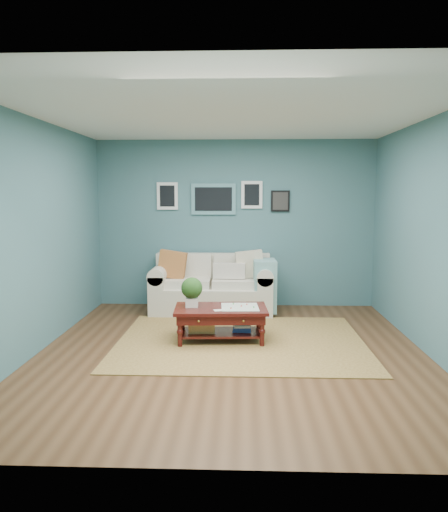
{
  "coord_description": "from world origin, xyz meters",
  "views": [
    {
      "loc": [
        0.13,
        -5.64,
        1.84
      ],
      "look_at": [
        -0.13,
        1.0,
        1.01
      ],
      "focal_mm": 35.0,
      "sensor_mm": 36.0,
      "label": 1
    }
  ],
  "objects": [
    {
      "name": "room_shell",
      "position": [
        -0.01,
        0.06,
        1.36
      ],
      "size": [
        5.0,
        5.02,
        2.7
      ],
      "color": "brown",
      "rests_on": "ground"
    },
    {
      "name": "loveseat",
      "position": [
        -0.27,
        2.03,
        0.4
      ],
      "size": [
        1.92,
        0.87,
        0.99
      ],
      "color": "silver",
      "rests_on": "ground"
    },
    {
      "name": "coffee_table",
      "position": [
        -0.21,
        0.45,
        0.36
      ],
      "size": [
        1.18,
        0.73,
        0.8
      ],
      "rotation": [
        0.0,
        0.0,
        0.06
      ],
      "color": "#320909",
      "rests_on": "ground"
    },
    {
      "name": "area_rug",
      "position": [
        0.1,
        0.42,
        0.01
      ],
      "size": [
        3.05,
        2.44,
        0.01
      ],
      "primitive_type": "cube",
      "color": "brown",
      "rests_on": "ground"
    }
  ]
}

